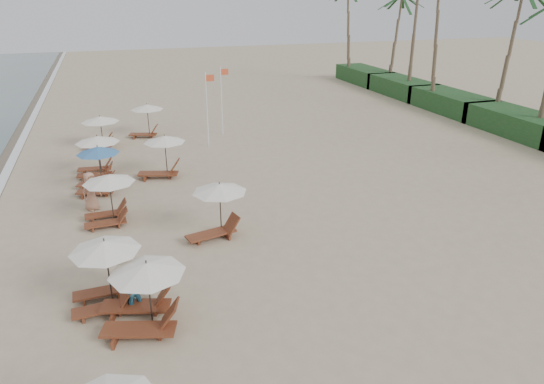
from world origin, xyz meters
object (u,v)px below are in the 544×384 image
object	(u,v)px
lounger_station_1	(140,297)
beachgoer_mid_b	(128,265)
lounger_station_3	(107,198)
lounger_station_2	(102,272)
lounger_station_4	(96,170)
lounger_station_5	(96,154)
inland_station_0	(216,207)
beachgoer_mid_a	(130,287)
flag_pole_near	(207,106)
beachgoer_far_b	(91,191)
inland_station_1	(161,154)
lounger_station_6	(99,130)
inland_station_2	(145,116)

from	to	relation	value
lounger_station_1	beachgoer_mid_b	size ratio (longest dim) A/B	1.74
lounger_station_3	lounger_station_2	bearing A→B (deg)	-92.37
lounger_station_4	lounger_station_5	world-z (taller)	lounger_station_4
lounger_station_2	lounger_station_5	world-z (taller)	lounger_station_2
lounger_station_1	lounger_station_4	xyz separation A→B (m)	(-1.18, 11.63, 0.19)
lounger_station_3	lounger_station_5	xyz separation A→B (m)	(-0.43, 6.48, 0.01)
lounger_station_4	inland_station_0	size ratio (longest dim) A/B	0.87
beachgoer_mid_a	flag_pole_near	xyz separation A→B (m)	(6.00, 16.83, 1.82)
lounger_station_3	beachgoer_far_b	xyz separation A→B (m)	(-0.69, 1.70, -0.28)
inland_station_1	inland_station_0	bearing A→B (deg)	-81.08
lounger_station_6	inland_station_2	world-z (taller)	inland_station_2
inland_station_2	flag_pole_near	world-z (taller)	flag_pole_near
beachgoer_mid_a	lounger_station_3	bearing A→B (deg)	-108.45
lounger_station_4	inland_station_1	size ratio (longest dim) A/B	0.85
inland_station_2	lounger_station_4	bearing A→B (deg)	-108.65
lounger_station_1	lounger_station_3	distance (m)	7.78
lounger_station_4	flag_pole_near	xyz separation A→B (m)	(6.92, 6.06, 1.47)
lounger_station_3	inland_station_1	size ratio (longest dim) A/B	0.84
lounger_station_1	lounger_station_6	distance (m)	19.64
lounger_station_3	lounger_station_4	distance (m)	3.92
lounger_station_4	lounger_station_5	xyz separation A→B (m)	(-0.01, 2.58, 0.03)
lounger_station_1	lounger_station_4	world-z (taller)	lounger_station_4
lounger_station_5	inland_station_2	size ratio (longest dim) A/B	0.96
inland_station_1	inland_station_2	world-z (taller)	same
beachgoer_mid_a	inland_station_2	bearing A→B (deg)	-119.16
beachgoer_mid_a	flag_pole_near	size ratio (longest dim) A/B	0.35
beachgoer_mid_b	flag_pole_near	xyz separation A→B (m)	(5.97, 15.34, 1.85)
lounger_station_3	lounger_station_4	bearing A→B (deg)	96.22
lounger_station_5	lounger_station_2	bearing A→B (deg)	-89.24
beachgoer_mid_b	lounger_station_6	bearing A→B (deg)	-2.94
lounger_station_1	beachgoer_far_b	xyz separation A→B (m)	(-1.44, 9.44, -0.07)
lounger_station_5	lounger_station_1	bearing A→B (deg)	-85.23
lounger_station_5	inland_station_0	distance (m)	10.31
lounger_station_5	lounger_station_6	size ratio (longest dim) A/B	1.00
inland_station_1	beachgoer_mid_a	size ratio (longest dim) A/B	1.71
lounger_station_5	inland_station_0	bearing A→B (deg)	-63.50
lounger_station_3	lounger_station_6	xyz separation A→B (m)	(-0.25, 11.87, -0.04)
lounger_station_5	inland_station_1	world-z (taller)	inland_station_1
lounger_station_2	beachgoer_mid_a	distance (m)	1.00
flag_pole_near	lounger_station_5	bearing A→B (deg)	-153.37
inland_station_0	beachgoer_mid_a	xyz separation A→B (m)	(-3.67, -4.13, -0.49)
lounger_station_3	beachgoer_mid_a	bearing A→B (deg)	-85.88
beachgoer_mid_b	lounger_station_3	bearing A→B (deg)	0.06
lounger_station_3	inland_station_0	distance (m)	4.99
beachgoer_mid_b	inland_station_2	bearing A→B (deg)	-12.51
lounger_station_3	beachgoer_mid_b	world-z (taller)	lounger_station_3
lounger_station_4	lounger_station_1	bearing A→B (deg)	-84.22
lounger_station_4	inland_station_0	world-z (taller)	lounger_station_4
beachgoer_mid_a	flag_pole_near	bearing A→B (deg)	-132.20
lounger_station_3	beachgoer_mid_b	xyz separation A→B (m)	(0.52, -5.39, -0.40)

